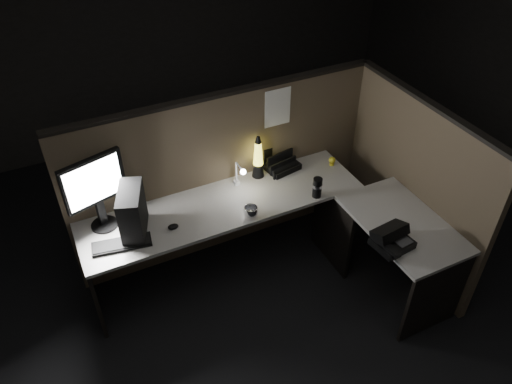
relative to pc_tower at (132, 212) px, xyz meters
name	(u,v)px	position (x,y,z in m)	size (l,w,h in m)	color
floor	(273,310)	(0.86, -0.60, -0.92)	(6.00, 6.00, 0.00)	black
room_shell	(279,143)	(0.86, -0.60, 0.70)	(6.00, 6.00, 6.00)	silver
partition_back	(225,175)	(0.86, 0.33, -0.17)	(2.66, 0.06, 1.50)	brown
partition_right	(412,187)	(2.19, -0.50, -0.17)	(0.06, 1.66, 1.50)	brown
desk	(280,232)	(1.04, -0.35, -0.34)	(2.60, 1.60, 0.73)	beige
pc_tower	(132,212)	(0.00, 0.00, 0.00)	(0.16, 0.36, 0.37)	black
monitor	(95,187)	(-0.20, 0.18, 0.18)	(0.46, 0.20, 0.60)	black
keyboard	(122,244)	(-0.13, -0.11, -0.18)	(0.42, 0.14, 0.02)	black
mouse	(173,227)	(0.26, -0.09, -0.17)	(0.08, 0.06, 0.03)	black
clip_lamp	(240,175)	(0.92, 0.13, -0.05)	(0.05, 0.19, 0.24)	white
organizer	(280,163)	(1.36, 0.25, -0.14)	(0.31, 0.29, 0.21)	black
lava_lamp	(258,160)	(1.13, 0.22, -0.02)	(0.11, 0.11, 0.39)	black
travel_mug	(317,188)	(1.43, -0.24, -0.10)	(0.08, 0.08, 0.18)	black
steel_mug	(251,212)	(0.85, -0.23, -0.14)	(0.11, 0.11, 0.09)	silver
figurine	(332,160)	(1.78, 0.08, -0.14)	(0.06, 0.06, 0.06)	yellow
pinned_paper	(278,108)	(1.34, 0.30, 0.38)	(0.23, 0.00, 0.33)	white
desk_phone	(391,239)	(1.62, -0.95, -0.13)	(0.28, 0.29, 0.16)	black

